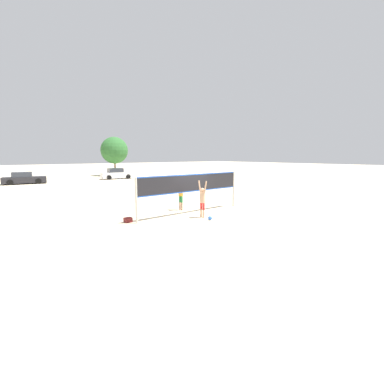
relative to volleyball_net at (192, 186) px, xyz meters
name	(u,v)px	position (x,y,z in m)	size (l,w,h in m)	color
ground_plane	(192,213)	(0.00, 0.00, -1.62)	(200.00, 200.00, 0.00)	beige
volleyball_net	(192,186)	(0.00, 0.00, 0.00)	(7.15, 0.12, 2.30)	beige
player_spiker	(202,198)	(-0.17, -1.12, -0.56)	(0.28, 0.69, 2.02)	tan
player_blocker	(181,192)	(0.05, 1.17, -0.47)	(0.28, 0.71, 2.18)	tan
volleyball	(210,218)	(-0.23, -1.81, -1.51)	(0.21, 0.21, 0.21)	blue
gear_bag	(128,220)	(-3.78, 0.47, -1.50)	(0.37, 0.32, 0.24)	maroon
parked_car_near	(24,179)	(-5.85, 24.86, -0.98)	(4.73, 2.42, 1.42)	#232328
parked_car_far	(117,174)	(5.48, 24.56, -0.93)	(4.61, 2.43, 1.55)	silver
tree_left_cluster	(114,150)	(7.76, 30.76, 2.60)	(4.47, 4.47, 6.47)	#4C3823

